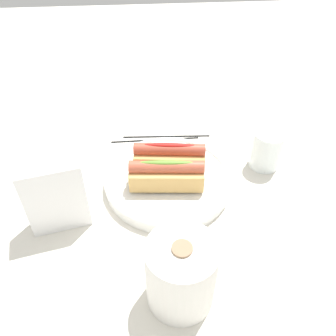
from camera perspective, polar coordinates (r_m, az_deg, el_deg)
name	(u,v)px	position (r m, az deg, el deg)	size (l,w,h in m)	color
ground_plane	(181,189)	(0.78, 2.06, -3.39)	(2.40, 2.40, 0.00)	silver
serving_bowl	(168,180)	(0.78, 0.00, -1.85)	(0.27, 0.27, 0.03)	white
hotdog_front	(169,157)	(0.77, 0.22, 1.81)	(0.15, 0.07, 0.06)	tan
hotdog_back	(167,174)	(0.73, -0.23, -0.99)	(0.15, 0.06, 0.06)	tan
water_glass	(266,151)	(0.84, 15.32, 2.55)	(0.07, 0.07, 0.09)	white
paper_towel_roll	(181,274)	(0.58, 2.08, -16.46)	(0.11, 0.11, 0.13)	white
napkin_box	(56,196)	(0.69, -17.43, -4.29)	(0.11, 0.04, 0.15)	white
chopstick_near	(155,139)	(0.91, -2.08, 4.56)	(0.01, 0.01, 0.22)	black
chopstick_far	(167,136)	(0.92, -0.24, 5.11)	(0.01, 0.01, 0.22)	black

